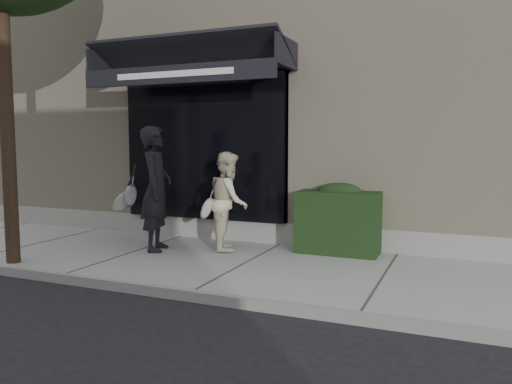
% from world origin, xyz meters
% --- Properties ---
extents(ground, '(80.00, 80.00, 0.00)m').
position_xyz_m(ground, '(0.00, 0.00, 0.00)').
color(ground, black).
rests_on(ground, ground).
extents(sidewalk, '(20.00, 3.00, 0.12)m').
position_xyz_m(sidewalk, '(0.00, 0.00, 0.06)').
color(sidewalk, '#A3A39E').
rests_on(sidewalk, ground).
extents(curb, '(20.00, 0.10, 0.14)m').
position_xyz_m(curb, '(0.00, -1.55, 0.07)').
color(curb, gray).
rests_on(curb, ground).
extents(building_facade, '(14.30, 8.04, 5.64)m').
position_xyz_m(building_facade, '(-0.01, 4.96, 2.74)').
color(building_facade, beige).
rests_on(building_facade, ground).
extents(hedge, '(1.30, 0.70, 1.14)m').
position_xyz_m(hedge, '(1.10, 1.25, 0.66)').
color(hedge, black).
rests_on(hedge, sidewalk).
extents(pedestrian_front, '(0.85, 1.02, 2.04)m').
position_xyz_m(pedestrian_front, '(-1.71, 0.25, 1.14)').
color(pedestrian_front, black).
rests_on(pedestrian_front, sidewalk).
extents(pedestrian_back, '(0.89, 0.99, 1.63)m').
position_xyz_m(pedestrian_back, '(-0.64, 0.77, 0.93)').
color(pedestrian_back, beige).
rests_on(pedestrian_back, sidewalk).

